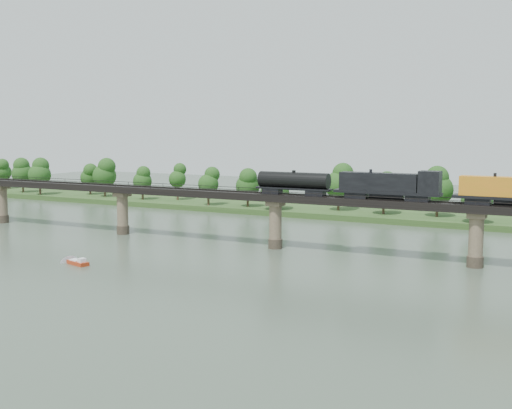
% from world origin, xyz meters
% --- Properties ---
extents(ground, '(400.00, 400.00, 0.00)m').
position_xyz_m(ground, '(0.00, 0.00, 0.00)').
color(ground, '#374637').
rests_on(ground, ground).
extents(far_bank, '(300.00, 24.00, 1.60)m').
position_xyz_m(far_bank, '(0.00, 85.00, 0.80)').
color(far_bank, '#28461C').
rests_on(far_bank, ground).
extents(bridge, '(236.00, 30.00, 11.50)m').
position_xyz_m(bridge, '(0.00, 30.00, 5.46)').
color(bridge, '#473A2D').
rests_on(bridge, ground).
extents(bridge_superstructure, '(220.00, 4.90, 0.75)m').
position_xyz_m(bridge_superstructure, '(0.00, 30.00, 11.79)').
color(bridge_superstructure, black).
rests_on(bridge_superstructure, bridge).
extents(far_treeline, '(289.06, 17.54, 13.60)m').
position_xyz_m(far_treeline, '(-8.21, 80.52, 8.83)').
color(far_treeline, '#382619').
rests_on(far_treeline, far_bank).
extents(freight_train, '(82.68, 3.22, 5.69)m').
position_xyz_m(freight_train, '(38.65, 30.00, 14.22)').
color(freight_train, black).
rests_on(freight_train, bridge).
extents(motorboat, '(5.32, 3.19, 1.40)m').
position_xyz_m(motorboat, '(-25.50, -1.11, 0.48)').
color(motorboat, '#A73013').
rests_on(motorboat, ground).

